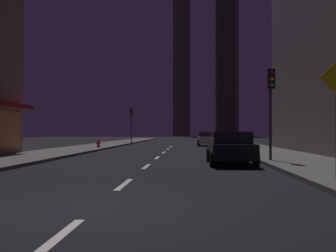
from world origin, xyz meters
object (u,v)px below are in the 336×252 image
Objects in this scene: car_parked_far at (207,139)px; traffic_light_far_left at (131,118)px; fire_hydrant_far_left at (98,143)px; traffic_light_near_right at (271,94)px; car_parked_near at (230,148)px; street_lamp_right at (313,8)px.

traffic_light_far_left reaches higher than car_parked_far.
car_parked_far is 12.08m from fire_hydrant_far_left.
fire_hydrant_far_left is 18.14m from traffic_light_near_right.
car_parked_near is 1.01× the size of traffic_light_far_left.
traffic_light_far_left is at bearing 107.08° from car_parked_near.
traffic_light_near_right is (1.90, -21.30, 2.45)m from car_parked_far.
car_parked_far reaches higher than fire_hydrant_far_left.
street_lamp_right is at bearing -91.11° from traffic_light_near_right.
car_parked_near is 31.07m from traffic_light_far_left.
traffic_light_far_left is 36.95m from street_lamp_right.
traffic_light_far_left is (-9.10, 7.76, 2.45)m from car_parked_far.
traffic_light_far_left reaches higher than car_parked_near.
car_parked_near is at bearing -56.56° from fire_hydrant_far_left.
street_lamp_right reaches higher than car_parked_far.
car_parked_near is 17.24m from fire_hydrant_far_left.
car_parked_far is 6.48× the size of fire_hydrant_far_left.
fire_hydrant_far_left is 0.16× the size of traffic_light_near_right.
car_parked_near reaches higher than fire_hydrant_far_left.
car_parked_far is at bearing 90.00° from car_parked_near.
traffic_light_near_right is at bearing 88.89° from street_lamp_right.
street_lamp_right reaches higher than car_parked_near.
car_parked_far is 21.53m from traffic_light_near_right.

